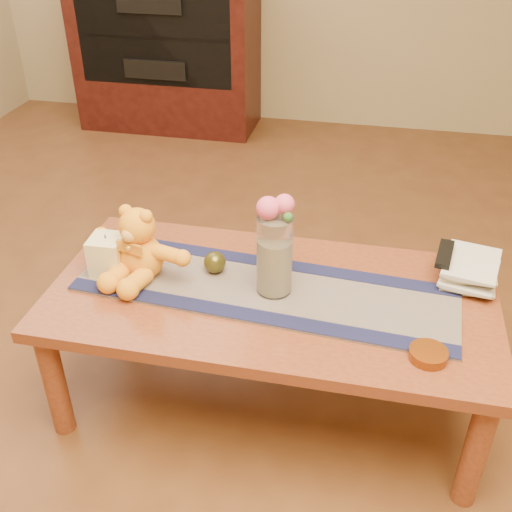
% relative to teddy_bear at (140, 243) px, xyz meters
% --- Properties ---
extents(floor, '(5.50, 5.50, 0.00)m').
position_rel_teddy_bear_xyz_m(floor, '(0.43, -0.01, -0.57)').
color(floor, '#532E17').
rests_on(floor, ground).
extents(coffee_table_top, '(1.40, 0.70, 0.04)m').
position_rel_teddy_bear_xyz_m(coffee_table_top, '(0.43, -0.01, -0.14)').
color(coffee_table_top, maroon).
rests_on(coffee_table_top, floor).
extents(table_leg_fl, '(0.07, 0.07, 0.41)m').
position_rel_teddy_bear_xyz_m(table_leg_fl, '(-0.21, -0.30, -0.37)').
color(table_leg_fl, maroon).
rests_on(table_leg_fl, floor).
extents(table_leg_fr, '(0.07, 0.07, 0.41)m').
position_rel_teddy_bear_xyz_m(table_leg_fr, '(1.07, -0.30, -0.37)').
color(table_leg_fr, maroon).
rests_on(table_leg_fr, floor).
extents(table_leg_bl, '(0.07, 0.07, 0.41)m').
position_rel_teddy_bear_xyz_m(table_leg_bl, '(-0.21, 0.28, -0.37)').
color(table_leg_bl, maroon).
rests_on(table_leg_bl, floor).
extents(table_leg_br, '(0.07, 0.07, 0.41)m').
position_rel_teddy_bear_xyz_m(table_leg_br, '(1.07, 0.28, -0.37)').
color(table_leg_br, maroon).
rests_on(table_leg_br, floor).
extents(persian_runner, '(1.22, 0.43, 0.01)m').
position_rel_teddy_bear_xyz_m(persian_runner, '(0.41, -0.00, -0.12)').
color(persian_runner, '#171841').
rests_on(persian_runner, coffee_table_top).
extents(runner_border_near, '(1.20, 0.14, 0.00)m').
position_rel_teddy_bear_xyz_m(runner_border_near, '(0.40, -0.15, -0.11)').
color(runner_border_near, '#151840').
rests_on(runner_border_near, persian_runner).
extents(runner_border_far, '(1.20, 0.14, 0.00)m').
position_rel_teddy_bear_xyz_m(runner_border_far, '(0.42, 0.14, -0.11)').
color(runner_border_far, '#151840').
rests_on(runner_border_far, persian_runner).
extents(teddy_bear, '(0.40, 0.35, 0.23)m').
position_rel_teddy_bear_xyz_m(teddy_bear, '(0.00, 0.00, 0.00)').
color(teddy_bear, '#FF9F20').
rests_on(teddy_bear, persian_runner).
extents(pillar_candle, '(0.11, 0.11, 0.13)m').
position_rel_teddy_bear_xyz_m(pillar_candle, '(-0.11, -0.02, -0.05)').
color(pillar_candle, '#F8EDB6').
rests_on(pillar_candle, persian_runner).
extents(candle_wick, '(0.00, 0.00, 0.01)m').
position_rel_teddy_bear_xyz_m(candle_wick, '(-0.11, -0.02, 0.02)').
color(candle_wick, black).
rests_on(candle_wick, pillar_candle).
extents(glass_vase, '(0.11, 0.11, 0.26)m').
position_rel_teddy_bear_xyz_m(glass_vase, '(0.44, -0.01, 0.02)').
color(glass_vase, silver).
rests_on(glass_vase, persian_runner).
extents(potpourri_fill, '(0.09, 0.09, 0.18)m').
position_rel_teddy_bear_xyz_m(potpourri_fill, '(0.44, -0.01, -0.02)').
color(potpourri_fill, beige).
rests_on(potpourri_fill, glass_vase).
extents(rose_left, '(0.07, 0.07, 0.07)m').
position_rel_teddy_bear_xyz_m(rose_left, '(0.42, -0.02, 0.18)').
color(rose_left, '#EF5485').
rests_on(rose_left, glass_vase).
extents(rose_right, '(0.06, 0.06, 0.06)m').
position_rel_teddy_bear_xyz_m(rose_right, '(0.46, -0.00, 0.19)').
color(rose_right, '#EF5485').
rests_on(rose_right, glass_vase).
extents(blue_flower_back, '(0.04, 0.04, 0.04)m').
position_rel_teddy_bear_xyz_m(blue_flower_back, '(0.45, 0.03, 0.17)').
color(blue_flower_back, '#515AB0').
rests_on(blue_flower_back, glass_vase).
extents(blue_flower_side, '(0.04, 0.04, 0.04)m').
position_rel_teddy_bear_xyz_m(blue_flower_side, '(0.41, 0.01, 0.17)').
color(blue_flower_side, '#515AB0').
rests_on(blue_flower_side, glass_vase).
extents(leaf_sprig, '(0.03, 0.03, 0.03)m').
position_rel_teddy_bear_xyz_m(leaf_sprig, '(0.48, -0.03, 0.16)').
color(leaf_sprig, '#33662D').
rests_on(leaf_sprig, glass_vase).
extents(bronze_ball, '(0.09, 0.09, 0.07)m').
position_rel_teddy_bear_xyz_m(bronze_ball, '(0.23, 0.05, -0.08)').
color(bronze_ball, '#454117').
rests_on(bronze_ball, persian_runner).
extents(book_bottom, '(0.19, 0.24, 0.02)m').
position_rel_teddy_bear_xyz_m(book_bottom, '(0.96, 0.21, -0.11)').
color(book_bottom, beige).
rests_on(book_bottom, coffee_table_top).
extents(book_lower, '(0.21, 0.26, 0.02)m').
position_rel_teddy_bear_xyz_m(book_lower, '(0.96, 0.20, -0.09)').
color(book_lower, beige).
rests_on(book_lower, book_bottom).
extents(book_upper, '(0.18, 0.23, 0.02)m').
position_rel_teddy_bear_xyz_m(book_upper, '(0.95, 0.21, -0.07)').
color(book_upper, beige).
rests_on(book_upper, book_lower).
extents(book_top, '(0.21, 0.25, 0.02)m').
position_rel_teddy_bear_xyz_m(book_top, '(0.96, 0.20, -0.05)').
color(book_top, beige).
rests_on(book_top, book_upper).
extents(tv_remote, '(0.07, 0.17, 0.02)m').
position_rel_teddy_bear_xyz_m(tv_remote, '(0.95, 0.20, -0.04)').
color(tv_remote, black).
rests_on(tv_remote, book_top).
extents(amber_dish, '(0.11, 0.11, 0.03)m').
position_rel_teddy_bear_xyz_m(amber_dish, '(0.90, -0.22, -0.11)').
color(amber_dish, '#BF5914').
rests_on(amber_dish, coffee_table_top).
extents(media_cabinet, '(1.20, 0.50, 1.10)m').
position_rel_teddy_bear_xyz_m(media_cabinet, '(-0.77, 2.47, -0.02)').
color(media_cabinet, black).
rests_on(media_cabinet, floor).
extents(cabinet_cavity, '(1.02, 0.03, 0.61)m').
position_rel_teddy_bear_xyz_m(cabinet_cavity, '(-0.77, 2.23, 0.09)').
color(cabinet_cavity, black).
rests_on(cabinet_cavity, media_cabinet).
extents(cabinet_shelf, '(1.02, 0.20, 0.02)m').
position_rel_teddy_bear_xyz_m(cabinet_shelf, '(-0.77, 2.32, 0.09)').
color(cabinet_shelf, black).
rests_on(cabinet_shelf, media_cabinet).
extents(stereo_upper, '(0.42, 0.28, 0.10)m').
position_rel_teddy_bear_xyz_m(stereo_upper, '(-0.77, 2.34, 0.29)').
color(stereo_upper, black).
rests_on(stereo_upper, media_cabinet).
extents(stereo_lower, '(0.42, 0.28, 0.12)m').
position_rel_teddy_bear_xyz_m(stereo_lower, '(-0.77, 2.34, -0.11)').
color(stereo_lower, black).
rests_on(stereo_lower, media_cabinet).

